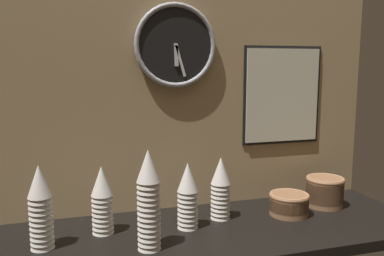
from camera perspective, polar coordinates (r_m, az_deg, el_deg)
ground_plane at (r=157.89cm, az=3.18°, el=-14.34°), size 160.00×56.00×4.00cm
wall_tiled_back at (r=170.53cm, az=0.30°, el=6.27°), size 160.00×3.00×105.00cm
cup_stack_left at (r=150.83cm, az=-12.50°, el=-9.81°), size 7.75×7.75×24.81cm
cup_stack_far_left at (r=143.87cm, az=-20.50°, el=-10.36°), size 7.75×7.75×28.32cm
cup_stack_center_left at (r=134.44cm, az=-6.10°, el=-10.00°), size 7.75×7.75×33.59cm
cup_stack_center_right at (r=161.30cm, az=4.03°, el=-8.39°), size 7.75×7.75×24.81cm
cup_stack_center at (r=151.86cm, az=-0.61°, el=-9.47°), size 7.75×7.75×24.81cm
bowl_stack_far_right at (r=185.63cm, az=18.14°, el=-8.37°), size 16.12×16.12×12.61cm
bowl_stack_right at (r=171.80cm, az=13.46°, el=-10.22°), size 16.12×16.12×8.78cm
wall_clock at (r=165.29cm, az=-2.32°, el=11.50°), size 33.57×2.70×33.57cm
menu_board at (r=184.71cm, az=12.56°, el=4.48°), size 37.17×1.32×43.21cm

